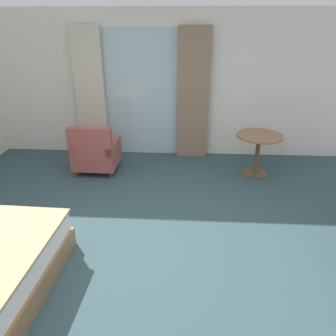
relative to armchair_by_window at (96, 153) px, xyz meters
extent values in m
cube|color=#334C51|center=(1.13, -2.01, -0.38)|extent=(6.98, 6.47, 0.10)
cube|color=white|center=(1.13, 0.97, 0.94)|extent=(6.58, 0.12, 2.54)
cube|color=silver|center=(0.69, 0.89, 0.79)|extent=(1.39, 0.02, 2.24)
cube|color=beige|center=(-0.23, 0.79, 0.80)|extent=(0.51, 0.10, 2.27)
cube|color=#897056|center=(1.60, 0.79, 0.80)|extent=(0.56, 0.10, 2.27)
cube|color=#9E4C47|center=(0.00, 0.06, -0.10)|extent=(0.71, 0.70, 0.26)
cube|color=#9E4C47|center=(0.00, -0.23, 0.27)|extent=(0.70, 0.13, 0.48)
cube|color=#9E4C47|center=(0.30, 0.06, 0.11)|extent=(0.11, 0.69, 0.16)
cube|color=#9E4C47|center=(-0.30, 0.07, 0.11)|extent=(0.11, 0.69, 0.16)
cylinder|color=#4C3D2D|center=(0.29, 0.34, -0.28)|extent=(0.04, 0.04, 0.10)
cylinder|color=#4C3D2D|center=(-0.28, 0.35, -0.28)|extent=(0.04, 0.04, 0.10)
cylinder|color=#4C3D2D|center=(0.28, -0.23, -0.28)|extent=(0.04, 0.04, 0.10)
cylinder|color=#4C3D2D|center=(-0.29, -0.22, -0.28)|extent=(0.04, 0.04, 0.10)
cylinder|color=olive|center=(2.66, 0.06, 0.34)|extent=(0.73, 0.73, 0.03)
cylinder|color=brown|center=(2.66, 0.06, -0.01)|extent=(0.07, 0.07, 0.66)
cylinder|color=brown|center=(2.66, 0.06, -0.32)|extent=(0.40, 0.40, 0.02)
camera|label=1|loc=(1.49, -4.80, 2.01)|focal=33.89mm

